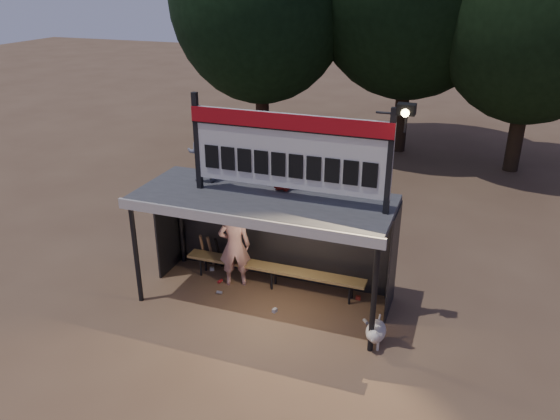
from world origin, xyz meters
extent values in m
plane|color=brown|center=(0.00, 0.00, 0.00)|extent=(80.00, 80.00, 0.00)
imported|color=silver|center=(-0.82, 0.38, 0.93)|extent=(0.79, 0.66, 1.85)
imported|color=slate|center=(-1.49, 0.40, 2.92)|extent=(0.70, 0.61, 1.20)
imported|color=maroon|center=(0.23, 0.46, 2.78)|extent=(0.47, 0.33, 0.92)
cube|color=#3B3B3D|center=(0.00, 0.00, 2.26)|extent=(5.00, 2.00, 0.12)
cube|color=beige|center=(0.00, -1.02, 2.22)|extent=(5.10, 0.06, 0.20)
cylinder|color=black|center=(-2.40, -0.90, 1.10)|extent=(0.10, 0.10, 2.20)
cylinder|color=black|center=(2.40, -0.90, 1.10)|extent=(0.10, 0.10, 2.20)
cylinder|color=black|center=(-2.40, 0.90, 1.10)|extent=(0.10, 0.10, 2.20)
cylinder|color=black|center=(2.40, 0.90, 1.10)|extent=(0.10, 0.10, 2.20)
cube|color=black|center=(0.00, 1.00, 1.10)|extent=(5.00, 0.04, 2.20)
cube|color=black|center=(-2.50, 0.50, 1.10)|extent=(0.04, 1.00, 2.20)
cube|color=black|center=(2.50, 0.50, 1.10)|extent=(0.04, 1.00, 2.20)
cylinder|color=black|center=(0.00, 1.00, 2.15)|extent=(5.00, 0.06, 0.06)
cube|color=black|center=(-1.35, 0.00, 3.27)|extent=(0.10, 0.10, 1.90)
cube|color=black|center=(2.35, 0.00, 3.27)|extent=(0.10, 0.10, 1.90)
cube|color=silver|center=(0.50, 0.00, 3.27)|extent=(3.80, 0.08, 1.40)
cube|color=#A80C14|center=(0.50, -0.05, 3.83)|extent=(3.80, 0.04, 0.28)
cube|color=black|center=(0.50, -0.06, 3.68)|extent=(3.80, 0.02, 0.03)
cube|color=black|center=(-1.03, -0.05, 3.02)|extent=(0.27, 0.03, 0.45)
cube|color=black|center=(-0.69, -0.05, 3.02)|extent=(0.27, 0.03, 0.45)
cube|color=black|center=(-0.35, -0.05, 3.02)|extent=(0.27, 0.03, 0.45)
cube|color=black|center=(-0.01, -0.05, 3.02)|extent=(0.27, 0.03, 0.45)
cube|color=black|center=(0.33, -0.05, 3.02)|extent=(0.27, 0.03, 0.45)
cube|color=black|center=(0.67, -0.05, 3.02)|extent=(0.27, 0.03, 0.45)
cube|color=black|center=(1.01, -0.05, 3.02)|extent=(0.27, 0.03, 0.45)
cube|color=black|center=(1.35, -0.05, 3.02)|extent=(0.27, 0.03, 0.45)
cube|color=black|center=(1.69, -0.05, 3.02)|extent=(0.27, 0.03, 0.45)
cube|color=black|center=(2.03, -0.05, 3.02)|extent=(0.27, 0.03, 0.45)
cylinder|color=black|center=(2.30, 0.00, 4.12)|extent=(0.50, 0.04, 0.04)
cylinder|color=black|center=(2.55, 0.00, 3.97)|extent=(0.04, 0.04, 0.30)
cube|color=black|center=(2.55, -0.05, 4.22)|extent=(0.30, 0.22, 0.18)
sphere|color=#FFD88C|center=(2.55, -0.14, 4.18)|extent=(0.14, 0.14, 0.14)
cube|color=#997C48|center=(0.00, 0.55, 0.45)|extent=(4.00, 0.35, 0.06)
cylinder|color=black|center=(-1.70, 0.43, 0.23)|extent=(0.05, 0.05, 0.45)
cylinder|color=black|center=(-1.70, 0.67, 0.23)|extent=(0.05, 0.05, 0.45)
cylinder|color=black|center=(0.00, 0.43, 0.23)|extent=(0.05, 0.05, 0.45)
cylinder|color=black|center=(0.00, 0.67, 0.23)|extent=(0.05, 0.05, 0.45)
cylinder|color=black|center=(1.70, 0.43, 0.23)|extent=(0.05, 0.05, 0.45)
cylinder|color=black|center=(1.70, 0.67, 0.23)|extent=(0.05, 0.05, 0.45)
cylinder|color=#301D15|center=(-4.00, 10.00, 1.87)|extent=(0.50, 0.50, 3.74)
cylinder|color=black|center=(1.00, 11.50, 2.09)|extent=(0.50, 0.50, 4.18)
cylinder|color=#302215|center=(5.00, 10.50, 1.76)|extent=(0.50, 0.50, 3.52)
ellipsoid|color=black|center=(5.00, 10.50, 5.20)|extent=(6.08, 6.08, 7.04)
ellipsoid|color=beige|center=(2.45, -0.68, 0.27)|extent=(0.36, 0.58, 0.36)
sphere|color=white|center=(2.45, -0.96, 0.36)|extent=(0.22, 0.22, 0.22)
cone|color=beige|center=(2.45, -1.06, 0.34)|extent=(0.10, 0.10, 0.10)
cone|color=beige|center=(2.40, -0.98, 0.46)|extent=(0.06, 0.06, 0.07)
cone|color=beige|center=(2.50, -0.98, 0.46)|extent=(0.06, 0.06, 0.07)
cylinder|color=beige|center=(2.37, -0.86, 0.09)|extent=(0.05, 0.05, 0.18)
cylinder|color=beige|center=(2.53, -0.86, 0.09)|extent=(0.05, 0.05, 0.18)
cylinder|color=beige|center=(2.37, -0.50, 0.09)|extent=(0.05, 0.05, 0.18)
cylinder|color=beige|center=(2.53, -0.50, 0.09)|extent=(0.05, 0.05, 0.18)
cylinder|color=beige|center=(2.45, -0.38, 0.34)|extent=(0.04, 0.16, 0.14)
cylinder|color=#966946|center=(-1.83, 0.82, 0.43)|extent=(0.08, 0.27, 0.84)
cylinder|color=#906543|center=(-1.63, 0.82, 0.43)|extent=(0.07, 0.30, 0.83)
cylinder|color=black|center=(-1.43, 0.82, 0.43)|extent=(0.07, 0.32, 0.83)
cube|color=#AD2B1D|center=(1.84, 0.66, 0.04)|extent=(0.11, 0.08, 0.08)
cylinder|color=silver|center=(-0.98, -0.12, 0.04)|extent=(0.13, 0.08, 0.07)
cube|color=beige|center=(-1.57, 0.71, 0.04)|extent=(0.12, 0.10, 0.08)
cylinder|color=#B21E22|center=(-1.16, 0.29, 0.04)|extent=(0.09, 0.13, 0.07)
cube|color=silver|center=(0.36, -0.36, 0.04)|extent=(0.09, 0.12, 0.08)
cylinder|color=beige|center=(2.16, -0.11, 0.04)|extent=(0.13, 0.13, 0.07)
camera|label=1|loc=(3.61, -8.99, 6.25)|focal=35.00mm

